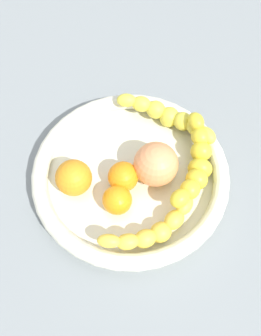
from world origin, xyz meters
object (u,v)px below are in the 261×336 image
at_px(banana_draped_left, 158,225).
at_px(banana_arching_top, 168,116).
at_px(fruit_bowl, 130,174).
at_px(orange_mid_right, 117,200).
at_px(orange_front, 74,178).
at_px(orange_mid_left, 123,177).
at_px(peach_blush, 156,164).
at_px(banana_draped_right, 196,164).

xyz_separation_m(banana_draped_left, banana_arching_top, (0.08, 0.20, 0.00)).
relative_size(fruit_bowl, banana_arching_top, 2.20).
distance_m(fruit_bowl, orange_mid_right, 0.06).
distance_m(fruit_bowl, orange_front, 0.10).
bearing_deg(orange_mid_left, peach_blush, 2.52).
xyz_separation_m(orange_mid_right, peach_blush, (0.08, 0.04, 0.01)).
relative_size(fruit_bowl, banana_draped_right, 1.98).
distance_m(banana_draped_left, orange_mid_right, 0.08).
bearing_deg(orange_mid_left, banana_arching_top, 41.76).
relative_size(banana_arching_top, orange_mid_right, 3.13).
relative_size(orange_front, orange_mid_left, 1.19).
bearing_deg(orange_mid_right, orange_front, 137.63).
height_order(orange_front, peach_blush, peach_blush).
bearing_deg(banana_draped_right, orange_mid_left, 174.36).
bearing_deg(fruit_bowl, orange_mid_right, -125.69).
height_order(banana_draped_left, peach_blush, peach_blush).
bearing_deg(orange_mid_left, banana_draped_left, -72.47).
xyz_separation_m(banana_draped_right, banana_arching_top, (-0.01, 0.11, -0.00)).
xyz_separation_m(banana_draped_left, orange_mid_right, (-0.05, 0.06, -0.00)).
distance_m(banana_arching_top, orange_front, 0.21).
distance_m(banana_draped_right, banana_arching_top, 0.11).
height_order(orange_mid_left, orange_mid_right, orange_mid_left).
xyz_separation_m(fruit_bowl, banana_draped_left, (0.02, -0.11, 0.02)).
relative_size(orange_front, peach_blush, 0.81).
bearing_deg(orange_front, orange_mid_left, -11.85).
bearing_deg(orange_front, fruit_bowl, -3.39).
height_order(banana_draped_right, banana_arching_top, banana_draped_right).
bearing_deg(fruit_bowl, orange_mid_left, -144.74).
height_order(banana_arching_top, orange_mid_left, banana_arching_top).
bearing_deg(peach_blush, banana_draped_left, -104.87).
distance_m(fruit_bowl, banana_draped_left, 0.11).
distance_m(fruit_bowl, banana_arching_top, 0.13).
xyz_separation_m(banana_draped_right, orange_mid_left, (-0.13, 0.01, -0.01)).
xyz_separation_m(banana_draped_left, orange_mid_left, (-0.03, 0.10, -0.00)).
relative_size(banana_draped_right, orange_front, 2.79).
bearing_deg(orange_mid_left, banana_draped_right, -5.64).
height_order(banana_arching_top, orange_front, orange_front).
relative_size(fruit_bowl, banana_draped_left, 1.81).
height_order(banana_draped_right, orange_mid_left, banana_draped_right).
xyz_separation_m(fruit_bowl, orange_mid_left, (-0.02, -0.01, 0.02)).
height_order(fruit_bowl, banana_draped_left, banana_draped_left).
bearing_deg(banana_draped_right, fruit_bowl, 167.82).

